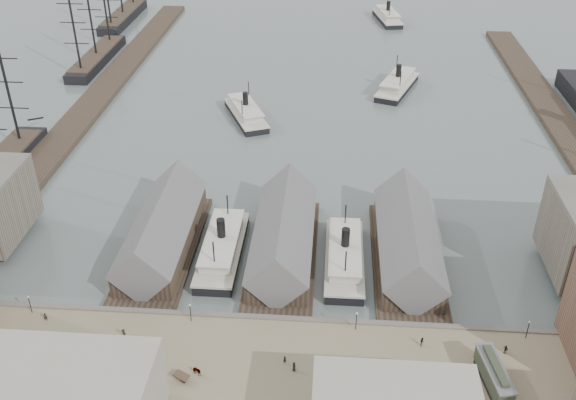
# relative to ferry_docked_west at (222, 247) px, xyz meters

# --- Properties ---
(ground) EXTENTS (900.00, 900.00, 0.00)m
(ground) POSITION_rel_ferry_docked_west_xyz_m (13.00, -15.91, -2.29)
(ground) COLOR #4D5A59
(ground) RESTS_ON ground
(quay) EXTENTS (180.00, 30.00, 2.00)m
(quay) POSITION_rel_ferry_docked_west_xyz_m (13.00, -35.91, -1.29)
(quay) COLOR #776B50
(quay) RESTS_ON ground
(seawall) EXTENTS (180.00, 1.20, 2.30)m
(seawall) POSITION_rel_ferry_docked_west_xyz_m (13.00, -21.11, -1.14)
(seawall) COLOR #59544C
(seawall) RESTS_ON ground
(west_wharf) EXTENTS (10.00, 220.00, 1.60)m
(west_wharf) POSITION_rel_ferry_docked_west_xyz_m (-55.00, 84.09, -1.49)
(west_wharf) COLOR #2D231C
(west_wharf) RESTS_ON ground
(east_wharf) EXTENTS (10.00, 180.00, 1.60)m
(east_wharf) POSITION_rel_ferry_docked_west_xyz_m (91.00, 74.09, -1.49)
(east_wharf) COLOR #2D231C
(east_wharf) RESTS_ON ground
(ferry_shed_west) EXTENTS (14.00, 42.00, 12.60)m
(ferry_shed_west) POSITION_rel_ferry_docked_west_xyz_m (-13.00, 0.97, 2.34)
(ferry_shed_west) COLOR #2D231C
(ferry_shed_west) RESTS_ON ground
(ferry_shed_center) EXTENTS (14.00, 42.00, 12.60)m
(ferry_shed_center) POSITION_rel_ferry_docked_west_xyz_m (13.00, 0.97, 2.34)
(ferry_shed_center) COLOR #2D231C
(ferry_shed_center) RESTS_ON ground
(ferry_shed_east) EXTENTS (14.00, 42.00, 12.60)m
(ferry_shed_east) POSITION_rel_ferry_docked_west_xyz_m (39.00, 0.97, 2.34)
(ferry_shed_east) COLOR #2D231C
(ferry_shed_east) RESTS_ON ground
(lamp_post_far_w) EXTENTS (0.44, 0.44, 3.92)m
(lamp_post_far_w) POSITION_rel_ferry_docked_west_xyz_m (-32.00, -22.91, 2.42)
(lamp_post_far_w) COLOR black
(lamp_post_far_w) RESTS_ON quay
(lamp_post_near_w) EXTENTS (0.44, 0.44, 3.92)m
(lamp_post_near_w) POSITION_rel_ferry_docked_west_xyz_m (-2.00, -22.91, 2.42)
(lamp_post_near_w) COLOR black
(lamp_post_near_w) RESTS_ON quay
(lamp_post_near_e) EXTENTS (0.44, 0.44, 3.92)m
(lamp_post_near_e) POSITION_rel_ferry_docked_west_xyz_m (28.00, -22.91, 2.42)
(lamp_post_near_e) COLOR black
(lamp_post_near_e) RESTS_ON quay
(lamp_post_far_e) EXTENTS (0.44, 0.44, 3.92)m
(lamp_post_far_e) POSITION_rel_ferry_docked_west_xyz_m (58.00, -22.91, 2.42)
(lamp_post_far_e) COLOR black
(lamp_post_far_e) RESTS_ON quay
(ferry_docked_west) EXTENTS (8.23, 27.42, 9.79)m
(ferry_docked_west) POSITION_rel_ferry_docked_west_xyz_m (0.00, 0.00, 0.00)
(ferry_docked_west) COLOR black
(ferry_docked_west) RESTS_ON ground
(ferry_docked_east) EXTENTS (7.96, 26.53, 9.47)m
(ferry_docked_east) POSITION_rel_ferry_docked_west_xyz_m (26.00, -1.14, -0.07)
(ferry_docked_east) COLOR black
(ferry_docked_east) RESTS_ON ground
(ferry_open_near) EXTENTS (17.09, 26.53, 9.13)m
(ferry_open_near) POSITION_rel_ferry_docked_west_xyz_m (-4.27, 71.00, -0.15)
(ferry_open_near) COLOR black
(ferry_open_near) RESTS_ON ground
(ferry_open_mid) EXTENTS (16.96, 28.18, 9.66)m
(ferry_open_mid) POSITION_rel_ferry_docked_west_xyz_m (43.90, 97.93, -0.03)
(ferry_open_mid) COLOR black
(ferry_open_mid) RESTS_ON ground
(ferry_open_far) EXTENTS (12.90, 27.43, 9.43)m
(ferry_open_far) POSITION_rel_ferry_docked_west_xyz_m (45.34, 181.29, -0.09)
(ferry_open_far) COLOR black
(ferry_open_far) RESTS_ON ground
(sailing_ship_mid) EXTENTS (8.12, 46.90, 33.37)m
(sailing_ship_mid) POSITION_rel_ferry_docked_west_xyz_m (-66.95, 117.77, 0.09)
(sailing_ship_mid) COLOR black
(sailing_ship_mid) RESTS_ON ground
(sailing_ship_far) EXTENTS (8.70, 48.35, 35.78)m
(sailing_ship_far) POSITION_rel_ferry_docked_west_xyz_m (-73.34, 173.09, 0.29)
(sailing_ship_far) COLOR black
(sailing_ship_far) RESTS_ON ground
(tram) EXTENTS (4.70, 11.66, 4.03)m
(tram) POSITION_rel_ferry_docked_west_xyz_m (49.89, -34.43, 1.77)
(tram) COLOR black
(tram) RESTS_ON quay
(horse_cart_left) EXTENTS (4.28, 4.23, 1.60)m
(horse_cart_left) POSITION_rel_ferry_docked_west_xyz_m (-23.64, -34.92, 0.52)
(horse_cart_left) COLOR black
(horse_cart_left) RESTS_ON quay
(horse_cart_center) EXTENTS (4.83, 3.41, 1.63)m
(horse_cart_center) POSITION_rel_ferry_docked_west_xyz_m (0.95, -36.21, 0.53)
(horse_cart_center) COLOR black
(horse_cart_center) RESTS_ON quay
(horse_cart_right) EXTENTS (4.75, 3.60, 1.61)m
(horse_cart_right) POSITION_rel_ferry_docked_west_xyz_m (32.55, -36.10, 0.52)
(horse_cart_right) COLOR black
(horse_cart_right) RESTS_ON quay
(pedestrian_0) EXTENTS (0.74, 0.63, 1.72)m
(pedestrian_0) POSITION_rel_ferry_docked_west_xyz_m (-28.53, -24.80, 0.57)
(pedestrian_0) COLOR black
(pedestrian_0) RESTS_ON quay
(pedestrian_1) EXTENTS (0.92, 1.03, 1.76)m
(pedestrian_1) POSITION_rel_ferry_docked_west_xyz_m (-23.90, -38.69, 0.59)
(pedestrian_1) COLOR black
(pedestrian_1) RESTS_ON quay
(pedestrian_2) EXTENTS (1.29, 1.18, 1.75)m
(pedestrian_2) POSITION_rel_ferry_docked_west_xyz_m (-13.02, -28.00, 0.58)
(pedestrian_2) COLOR black
(pedestrian_2) RESTS_ON quay
(pedestrian_3) EXTENTS (0.55, 1.00, 1.61)m
(pedestrian_3) POSITION_rel_ferry_docked_west_xyz_m (-8.19, -37.14, 0.51)
(pedestrian_3) COLOR black
(pedestrian_3) RESTS_ON quay
(pedestrian_4) EXTENTS (0.79, 1.00, 1.79)m
(pedestrian_4) POSITION_rel_ferry_docked_west_xyz_m (17.57, -33.65, 0.60)
(pedestrian_4) COLOR black
(pedestrian_4) RESTS_ON quay
(pedestrian_5) EXTENTS (0.71, 0.66, 1.58)m
(pedestrian_5) POSITION_rel_ferry_docked_west_xyz_m (15.93, -32.17, 0.50)
(pedestrian_5) COLOR black
(pedestrian_5) RESTS_ON quay
(pedestrian_6) EXTENTS (0.73, 0.90, 1.74)m
(pedestrian_6) POSITION_rel_ferry_docked_west_xyz_m (39.46, -26.08, 0.58)
(pedestrian_6) COLOR black
(pedestrian_6) RESTS_ON quay
(pedestrian_8) EXTENTS (1.01, 1.05, 1.75)m
(pedestrian_8) POSITION_rel_ferry_docked_west_xyz_m (53.52, -26.96, 0.58)
(pedestrian_8) COLOR black
(pedestrian_8) RESTS_ON quay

